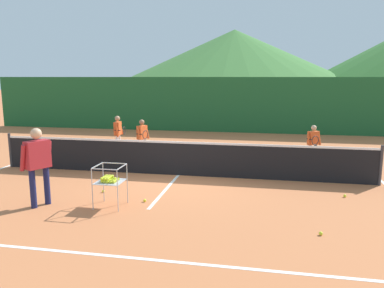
% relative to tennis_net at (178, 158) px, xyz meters
% --- Properties ---
extents(ground_plane, '(120.00, 120.00, 0.00)m').
position_rel_tennis_net_xyz_m(ground_plane, '(0.00, 0.00, -0.50)').
color(ground_plane, '#C67042').
extents(line_baseline_near, '(10.98, 0.08, 0.01)m').
position_rel_tennis_net_xyz_m(line_baseline_near, '(0.00, -4.95, -0.50)').
color(line_baseline_near, white).
rests_on(line_baseline_near, ground).
extents(line_baseline_far, '(10.98, 0.08, 0.01)m').
position_rel_tennis_net_xyz_m(line_baseline_far, '(0.00, 4.59, -0.50)').
color(line_baseline_far, white).
rests_on(line_baseline_far, ground).
extents(line_sideline_west, '(0.08, 9.54, 0.01)m').
position_rel_tennis_net_xyz_m(line_sideline_west, '(-5.49, 0.00, -0.50)').
color(line_sideline_west, white).
rests_on(line_sideline_west, ground).
extents(line_service_center, '(0.08, 5.70, 0.01)m').
position_rel_tennis_net_xyz_m(line_service_center, '(0.00, 0.00, -0.50)').
color(line_service_center, white).
rests_on(line_service_center, ground).
extents(tennis_net, '(10.71, 0.08, 1.05)m').
position_rel_tennis_net_xyz_m(tennis_net, '(0.00, 0.00, 0.00)').
color(tennis_net, '#333338').
rests_on(tennis_net, ground).
extents(instructor, '(0.54, 0.85, 1.70)m').
position_rel_tennis_net_xyz_m(instructor, '(-2.36, -3.05, 0.52)').
color(instructor, '#191E4C').
rests_on(instructor, ground).
extents(student_0, '(0.46, 0.63, 1.37)m').
position_rel_tennis_net_xyz_m(student_0, '(-2.84, 2.62, 0.32)').
color(student_0, silver).
rests_on(student_0, ground).
extents(student_1, '(0.42, 0.71, 1.32)m').
position_rel_tennis_net_xyz_m(student_1, '(-1.74, 2.07, 0.29)').
color(student_1, silver).
rests_on(student_1, ground).
extents(student_2, '(0.49, 0.64, 1.24)m').
position_rel_tennis_net_xyz_m(student_2, '(3.91, 2.27, 0.25)').
color(student_2, black).
rests_on(student_2, ground).
extents(ball_cart, '(0.58, 0.58, 0.90)m').
position_rel_tennis_net_xyz_m(ball_cart, '(-0.87, -2.80, 0.09)').
color(ball_cart, '#B7B7BC').
rests_on(ball_cart, ground).
extents(tennis_ball_1, '(0.07, 0.07, 0.07)m').
position_rel_tennis_net_xyz_m(tennis_ball_1, '(-0.22, -2.39, -0.47)').
color(tennis_ball_1, yellow).
rests_on(tennis_ball_1, ground).
extents(tennis_ball_2, '(0.07, 0.07, 0.07)m').
position_rel_tennis_net_xyz_m(tennis_ball_2, '(-1.42, -1.92, -0.47)').
color(tennis_ball_2, yellow).
rests_on(tennis_ball_2, ground).
extents(tennis_ball_4, '(0.07, 0.07, 0.07)m').
position_rel_tennis_net_xyz_m(tennis_ball_4, '(3.39, -3.52, -0.47)').
color(tennis_ball_4, yellow).
rests_on(tennis_ball_4, ground).
extents(tennis_ball_5, '(0.07, 0.07, 0.07)m').
position_rel_tennis_net_xyz_m(tennis_ball_5, '(4.24, -1.20, -0.47)').
color(tennis_ball_5, yellow).
rests_on(tennis_ball_5, ground).
extents(windscreen_fence, '(24.15, 0.08, 2.74)m').
position_rel_tennis_net_xyz_m(windscreen_fence, '(0.00, 8.62, 0.87)').
color(windscreen_fence, '#1E5B2D').
rests_on(windscreen_fence, ground).
extents(hill_1, '(45.17, 45.17, 10.15)m').
position_rel_tennis_net_xyz_m(hill_1, '(-2.68, 52.15, 4.57)').
color(hill_1, '#427A38').
rests_on(hill_1, ground).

